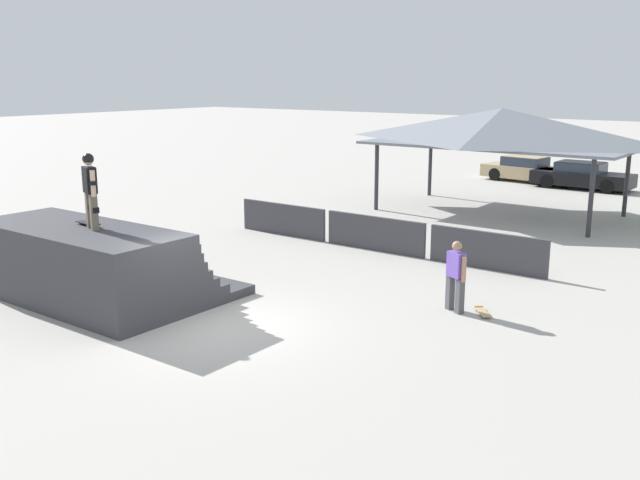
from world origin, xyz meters
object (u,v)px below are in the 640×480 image
(skater_on_deck, at_px, (90,186))
(bystander_walking, at_px, (456,273))
(skateboard_on_deck, at_px, (89,223))
(parked_car_tan, at_px, (526,170))
(parked_car_black, at_px, (582,176))
(skateboard_on_ground, at_px, (482,311))

(skater_on_deck, xyz_separation_m, bystander_walking, (6.92, 4.52, -1.89))
(bystander_walking, bearing_deg, skateboard_on_deck, 56.96)
(skateboard_on_deck, bearing_deg, bystander_walking, 36.97)
(bystander_walking, bearing_deg, skater_on_deck, 59.06)
(parked_car_tan, height_order, parked_car_black, same)
(skater_on_deck, height_order, bystander_walking, skater_on_deck)
(skateboard_on_deck, distance_m, parked_car_tan, 25.19)
(skateboard_on_deck, xyz_separation_m, bystander_walking, (7.28, 4.38, -0.95))
(skater_on_deck, bearing_deg, bystander_walking, 54.57)
(bystander_walking, distance_m, parked_car_tan, 21.71)
(skater_on_deck, bearing_deg, parked_car_tan, 110.16)
(skateboard_on_deck, relative_size, parked_car_tan, 0.18)
(skater_on_deck, distance_m, parked_car_tan, 25.38)
(parked_car_tan, bearing_deg, parked_car_black, -5.33)
(bystander_walking, xyz_separation_m, skateboard_on_ground, (0.58, 0.21, -0.85))
(skateboard_on_ground, xyz_separation_m, parked_car_black, (-3.96, 19.87, 0.55))
(skateboard_on_deck, xyz_separation_m, skateboard_on_ground, (7.87, 4.60, -1.80))
(skater_on_deck, relative_size, skateboard_on_ground, 2.42)
(parked_car_tan, bearing_deg, bystander_walking, -65.51)
(skateboard_on_deck, relative_size, skateboard_on_ground, 1.15)
(skater_on_deck, distance_m, parked_car_black, 24.95)
(skater_on_deck, height_order, parked_car_tan, skater_on_deck)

